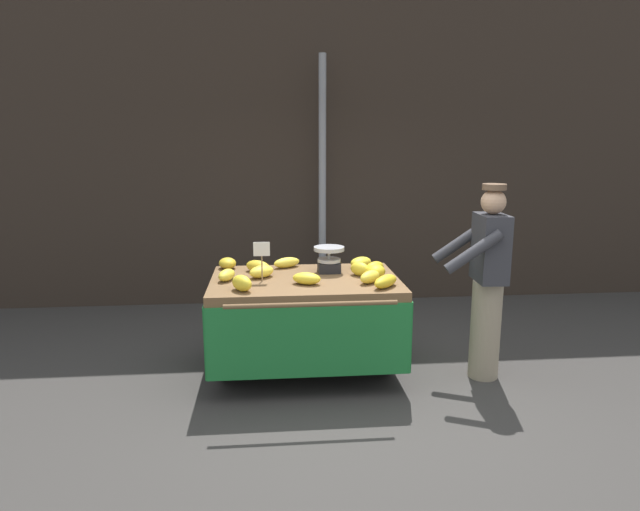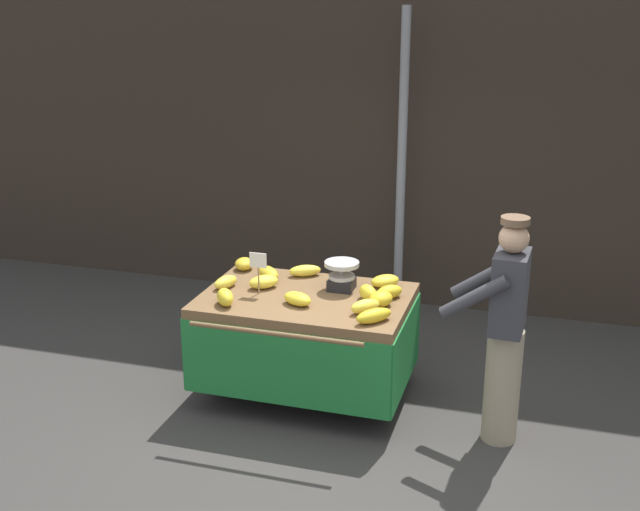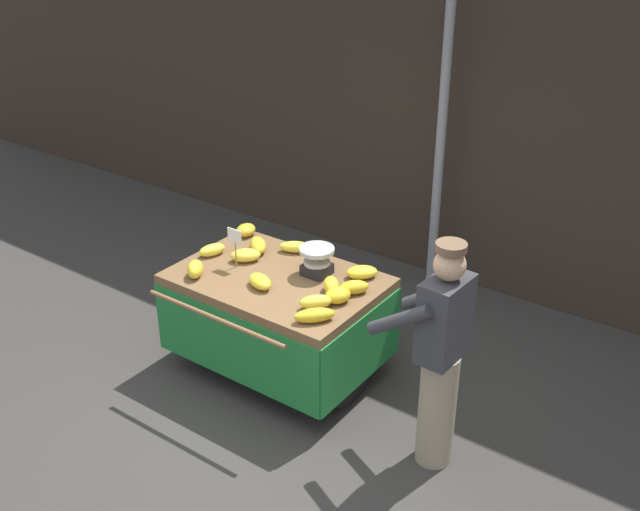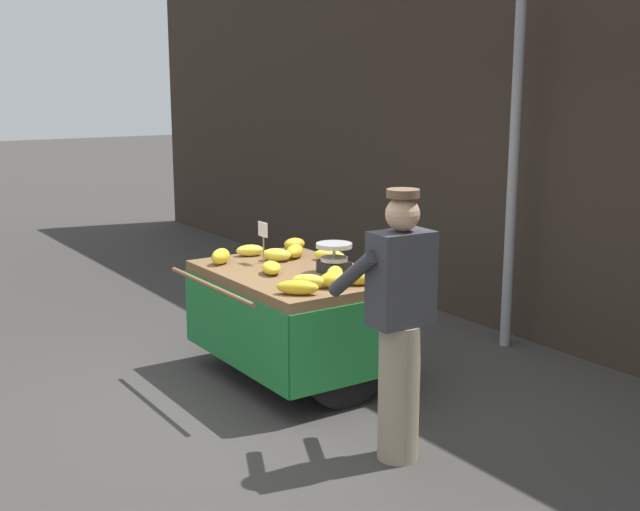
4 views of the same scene
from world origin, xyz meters
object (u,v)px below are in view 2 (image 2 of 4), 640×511
Objects in this scene: banana_bunch_1 at (374,316)px; banana_bunch_5 at (264,282)px; weighing_scale at (342,276)px; street_pole at (401,167)px; banana_bunch_12 at (368,293)px; banana_cart at (306,323)px; banana_bunch_7 at (385,281)px; banana_bunch_6 at (268,273)px; vendor_person at (505,331)px; banana_bunch_0 at (226,282)px; banana_bunch_4 at (365,306)px; banana_bunch_10 at (244,264)px; banana_bunch_3 at (298,299)px; banana_bunch_8 at (305,271)px; banana_bunch_11 at (381,299)px; banana_bunch_2 at (225,297)px; banana_bunch_9 at (389,292)px; price_sign at (258,264)px.

banana_bunch_1 is 1.10m from banana_bunch_5.
weighing_scale is at bearing 14.17° from banana_bunch_5.
street_pole is 2.07m from banana_bunch_12.
banana_bunch_7 reaches higher than banana_cart.
vendor_person is (1.97, -0.48, -0.07)m from banana_bunch_6.
banana_bunch_5 is at bearing -161.31° from banana_bunch_7.
banana_cart is 8.26× the size of banana_bunch_12.
banana_bunch_0 is at bearing -164.44° from banana_bunch_5.
banana_bunch_0 is 0.39m from banana_bunch_6.
banana_cart is at bearing -99.78° from street_pole.
banana_bunch_0 is at bearing 175.01° from vendor_person.
banana_bunch_4 is 0.59m from banana_bunch_7.
banana_bunch_3 is at bearing -42.75° from banana_bunch_10.
banana_bunch_3 is 0.81m from banana_bunch_7.
banana_bunch_3 is 0.96m from banana_bunch_10.
banana_cart is at bearing -9.61° from banana_bunch_5.
banana_bunch_11 reaches higher than banana_bunch_8.
banana_bunch_2 is 1.19m from banana_bunch_11.
banana_bunch_1 is at bearing -14.26° from banana_bunch_3.
banana_bunch_1 is at bearing -90.92° from banana_bunch_9.
banana_bunch_0 is 0.38m from banana_bunch_2.
price_sign reaches higher than banana_bunch_9.
banana_bunch_2 is at bearing -142.42° from weighing_scale.
price_sign is 0.39m from banana_bunch_2.
vendor_person is (1.56, -0.01, -0.06)m from banana_bunch_3.
banana_bunch_5 reaches higher than banana_bunch_1.
banana_bunch_2 is at bearing -175.74° from vendor_person.
banana_bunch_4 is 0.26m from banana_bunch_12.
banana_bunch_10 is (-1.34, 0.81, 0.00)m from banana_bunch_1.
banana_bunch_4 is (-0.10, 0.15, 0.00)m from banana_bunch_1.
banana_bunch_12 reaches higher than banana_bunch_6.
banana_bunch_5 is 0.50m from banana_bunch_10.
banana_bunch_7 is (0.94, 0.32, -0.00)m from banana_bunch_5.
banana_bunch_4 is 0.92× the size of banana_bunch_6.
banana_bunch_3 is 0.14× the size of vendor_person.
weighing_scale is 0.53m from banana_bunch_4.
banana_bunch_8 is 0.56m from banana_bunch_10.
banana_bunch_8 is at bearing 108.30° from banana_cart.
weighing_scale is at bearing 168.68° from banana_bunch_9.
banana_bunch_0 is 0.97× the size of banana_bunch_4.
street_pole is 13.75× the size of banana_bunch_9.
banana_cart is 0.79m from banana_bunch_1.
banana_bunch_9 is at bearing -12.81° from banana_bunch_10.
street_pole is 2.17m from banana_bunch_11.
banana_bunch_12 is (0.50, 0.05, 0.30)m from banana_cart.
banana_cart is at bearing -32.30° from banana_bunch_10.
banana_bunch_10 is (-0.29, 0.18, -0.00)m from banana_bunch_6.
vendor_person reaches higher than banana_bunch_5.
banana_cart is 6.62× the size of banana_bunch_7.
price_sign is 1.05m from banana_bunch_7.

